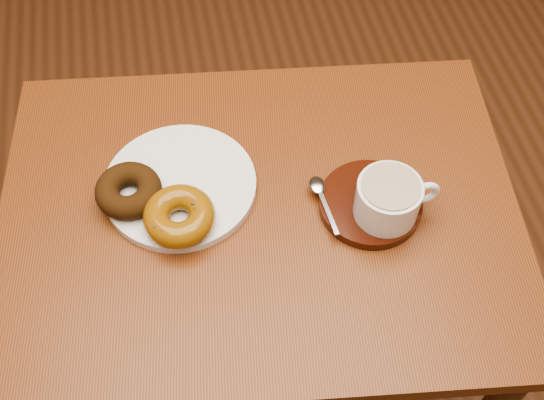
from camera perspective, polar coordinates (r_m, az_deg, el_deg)
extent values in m
cube|color=brown|center=(1.07, -1.05, -1.24)|extent=(0.87, 0.70, 0.03)
cylinder|color=#492B15|center=(1.57, -14.81, -1.59)|extent=(0.04, 0.04, 0.73)
cylinder|color=#492B15|center=(1.58, 11.90, -0.09)|extent=(0.04, 0.04, 0.73)
cylinder|color=white|center=(1.08, -7.69, 1.21)|extent=(0.32, 0.32, 0.01)
torus|color=#341D0A|center=(1.06, -11.92, 0.79)|extent=(0.12, 0.12, 0.04)
torus|color=#8B560F|center=(1.02, -7.77, -1.33)|extent=(0.11, 0.11, 0.04)
cube|color=#473217|center=(1.00, -5.96, -0.49)|extent=(0.01, 0.00, 0.00)
cube|color=#473217|center=(1.01, -6.26, 0.16)|extent=(0.01, 0.01, 0.00)
cube|color=#473217|center=(1.02, -6.87, 0.61)|extent=(0.01, 0.01, 0.00)
cube|color=#473217|center=(1.02, -7.67, 0.79)|extent=(0.01, 0.01, 0.00)
cube|color=#473217|center=(1.02, -8.51, 0.66)|extent=(0.01, 0.01, 0.00)
cube|color=#473217|center=(1.02, -9.23, 0.24)|extent=(0.01, 0.01, 0.00)
cube|color=#473217|center=(1.01, -9.69, -0.38)|extent=(0.01, 0.01, 0.00)
cube|color=#473217|center=(1.00, -9.80, -1.10)|extent=(0.01, 0.00, 0.00)
cube|color=#473217|center=(1.00, -9.54, -1.76)|extent=(0.01, 0.01, 0.00)
cube|color=#473217|center=(0.99, -8.93, -2.25)|extent=(0.01, 0.01, 0.00)
cube|color=#473217|center=(0.98, -8.11, -2.44)|extent=(0.01, 0.01, 0.00)
cube|color=#473217|center=(0.98, -7.23, -2.31)|extent=(0.01, 0.01, 0.00)
cube|color=#473217|center=(0.99, -6.49, -1.87)|extent=(0.01, 0.01, 0.00)
cube|color=#473217|center=(0.99, -6.04, -1.22)|extent=(0.01, 0.01, 0.00)
cylinder|color=#321006|center=(1.06, 8.22, -0.31)|extent=(0.18, 0.18, 0.02)
cylinder|color=white|center=(1.02, 9.65, 0.05)|extent=(0.10, 0.10, 0.06)
cylinder|color=brown|center=(0.99, 9.92, 1.16)|extent=(0.09, 0.09, 0.00)
torus|color=white|center=(1.03, 12.69, 0.60)|extent=(0.05, 0.01, 0.05)
ellipsoid|color=silver|center=(1.06, 3.79, 1.28)|extent=(0.02, 0.03, 0.01)
cube|color=silver|center=(1.03, 4.65, -0.87)|extent=(0.02, 0.09, 0.00)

